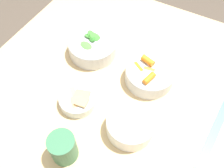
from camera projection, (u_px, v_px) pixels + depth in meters
ground_plane at (114, 148)px, 1.60m from camera, size 10.00×10.00×0.00m
dining_table at (115, 92)px, 1.06m from camera, size 0.99×0.97×0.78m
bowl_carrots at (149, 74)px, 0.92m from camera, size 0.18×0.18×0.08m
bowl_greens at (92, 46)px, 1.00m from camera, size 0.19×0.19×0.08m
bowl_beans_hotdog at (130, 125)px, 0.80m from camera, size 0.16×0.16×0.06m
bowl_cookies at (78, 99)px, 0.87m from camera, size 0.13×0.13×0.04m
ruler at (216, 129)px, 0.83m from camera, size 0.32×0.05×0.00m
cup at (63, 148)px, 0.74m from camera, size 0.08×0.08×0.10m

